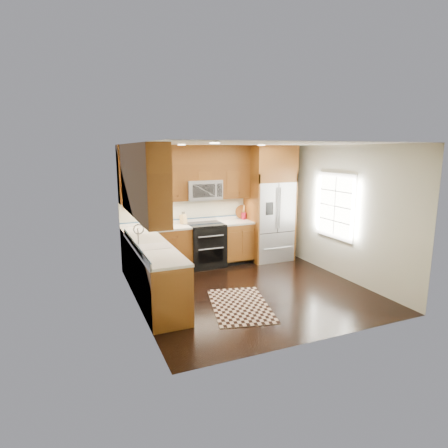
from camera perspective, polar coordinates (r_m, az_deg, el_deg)
name	(u,v)px	position (r m, az deg, el deg)	size (l,w,h in m)	color
ground	(250,290)	(6.92, 4.04, -9.99)	(4.00, 4.00, 0.00)	black
wall_back	(211,205)	(8.37, -2.03, 2.97)	(4.00, 0.02, 2.60)	#B7B9A7
wall_left	(136,229)	(5.94, -13.27, -0.72)	(0.02, 4.00, 2.60)	#B7B9A7
wall_right	(343,212)	(7.67, 17.65, 1.69)	(0.02, 4.00, 2.60)	#B7B9A7
window	(335,206)	(7.79, 16.61, 2.64)	(0.04, 1.10, 1.30)	white
base_cabinets	(171,261)	(7.15, -8.10, -5.53)	(2.85, 3.00, 0.90)	brown
countertop	(176,234)	(7.18, -7.35, -1.57)	(2.86, 3.01, 0.04)	silver
upper_cabinets	(170,176)	(7.07, -8.22, 7.27)	(2.85, 3.00, 1.15)	brown
range	(206,245)	(8.14, -2.81, -3.23)	(0.76, 0.67, 0.95)	black
microwave	(203,190)	(8.05, -3.21, 5.22)	(0.76, 0.40, 0.42)	#B2B2B7
refrigerator	(270,203)	(8.59, 7.00, 3.13)	(0.98, 0.75, 2.60)	#B2B2B7
sink_faucet	(151,243)	(6.27, -11.11, -2.88)	(0.54, 0.44, 0.37)	#B2B2B7
rug	(240,305)	(6.26, 2.46, -12.26)	(0.90, 1.50, 0.01)	black
knife_block	(183,219)	(8.04, -6.22, 0.76)	(0.13, 0.16, 0.27)	tan
utensil_crock	(244,214)	(8.56, 3.04, 1.46)	(0.12, 0.12, 0.32)	maroon
cutting_board	(242,218)	(8.66, 2.77, 0.91)	(0.32, 0.32, 0.02)	brown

